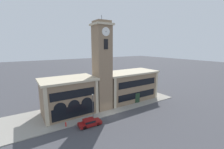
% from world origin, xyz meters
% --- Properties ---
extents(ground_plane, '(300.00, 300.00, 0.00)m').
position_xyz_m(ground_plane, '(0.00, 0.00, 0.00)').
color(ground_plane, '#424247').
extents(sidewalk_kerb, '(42.74, 11.56, 0.15)m').
position_xyz_m(sidewalk_kerb, '(0.00, 5.78, 0.07)').
color(sidewalk_kerb, gray).
rests_on(sidewalk_kerb, ground_plane).
extents(clock_tower, '(4.30, 4.30, 22.00)m').
position_xyz_m(clock_tower, '(0.00, 4.23, 10.47)').
color(clock_tower, '#897056').
rests_on(clock_tower, ground_plane).
extents(town_hall_left_wing, '(11.98, 7.83, 8.25)m').
position_xyz_m(town_hall_left_wing, '(-7.74, 5.96, 4.15)').
color(town_hall_left_wing, '#897056').
rests_on(town_hall_left_wing, ground_plane).
extents(town_hall_right_wing, '(15.97, 7.83, 8.20)m').
position_xyz_m(town_hall_right_wing, '(9.74, 5.97, 4.13)').
color(town_hall_right_wing, '#897056').
rests_on(town_hall_right_wing, ground_plane).
extents(parked_car_near, '(4.47, 2.05, 1.36)m').
position_xyz_m(parked_car_near, '(-6.09, -1.52, 0.72)').
color(parked_car_near, maroon).
rests_on(parked_car_near, ground_plane).
extents(street_lamp, '(0.36, 0.36, 5.35)m').
position_xyz_m(street_lamp, '(-4.24, 0.78, 3.70)').
color(street_lamp, '#4C4C51').
rests_on(street_lamp, sidewalk_kerb).
extents(fire_hydrant, '(0.22, 0.22, 0.87)m').
position_xyz_m(fire_hydrant, '(-10.12, 0.47, 0.57)').
color(fire_hydrant, red).
rests_on(fire_hydrant, sidewalk_kerb).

